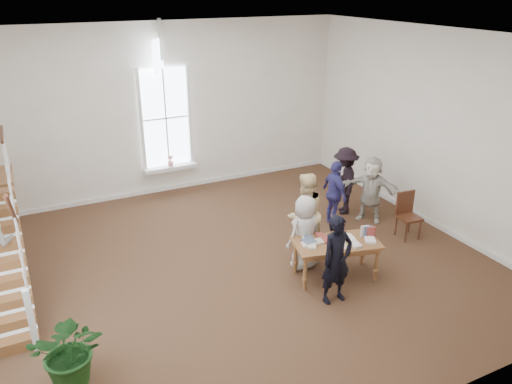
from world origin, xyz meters
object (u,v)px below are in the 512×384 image
library_table (336,246)px  side_chair (407,212)px  woman_cluster_c (371,189)px  floor_plant (71,350)px  woman_cluster_b (345,181)px  person_yellow (305,214)px  woman_cluster_a (335,193)px  elderly_woman (305,232)px  police_officer (337,260)px

library_table → side_chair: bearing=29.7°
woman_cluster_c → side_chair: bearing=-24.9°
floor_plant → woman_cluster_b: bearing=24.2°
woman_cluster_b → person_yellow: bearing=-30.8°
woman_cluster_b → floor_plant: 7.54m
woman_cluster_a → woman_cluster_c: 0.92m
elderly_woman → woman_cluster_c: bearing=-164.4°
police_officer → woman_cluster_a: bearing=53.6°
library_table → woman_cluster_b: woman_cluster_b is taller
elderly_woman → floor_plant: (-4.63, -1.29, -0.21)m
elderly_woman → library_table: bearing=111.2°
person_yellow → woman_cluster_b: 2.33m
woman_cluster_a → side_chair: size_ratio=1.50×
elderly_woman → woman_cluster_b: size_ratio=0.92×
woman_cluster_b → woman_cluster_c: size_ratio=1.05×
floor_plant → side_chair: 7.54m
elderly_woman → person_yellow: size_ratio=0.86×
library_table → elderly_woman: 0.69m
woman_cluster_a → side_chair: woman_cluster_a is taller
police_officer → woman_cluster_a: police_officer is taller
person_yellow → floor_plant: size_ratio=1.58×
woman_cluster_b → floor_plant: (-6.87, -3.09, -0.28)m
elderly_woman → police_officer: bearing=76.7°
elderly_woman → woman_cluster_c: size_ratio=0.96×
woman_cluster_c → woman_cluster_a: bearing=-140.6°
library_table → woman_cluster_c: bearing=51.6°
woman_cluster_c → elderly_woman: bearing=-103.7°
police_officer → woman_cluster_c: bearing=39.7°
woman_cluster_c → person_yellow: bearing=-111.9°
library_table → person_yellow: bearing=105.4°
woman_cluster_b → woman_cluster_c: (0.30, -0.65, -0.04)m
library_table → elderly_woman: (-0.34, 0.59, 0.09)m
woman_cluster_b → side_chair: size_ratio=1.60×
police_officer → floor_plant: police_officer is taller
elderly_woman → woman_cluster_a: (1.64, 1.35, 0.02)m
woman_cluster_c → library_table: bearing=-89.6°
woman_cluster_a → woman_cluster_c: (0.90, -0.20, 0.02)m
police_officer → floor_plant: bearing=178.0°
woman_cluster_a → woman_cluster_b: bearing=-49.9°
woman_cluster_c → side_chair: (0.24, -1.02, -0.21)m
elderly_woman → side_chair: (2.78, 0.13, -0.18)m
library_table → floor_plant: 5.02m
elderly_woman → woman_cluster_b: 2.87m
woman_cluster_a → floor_plant: bearing=116.1°
woman_cluster_b → woman_cluster_c: woman_cluster_b is taller
woman_cluster_b → floor_plant: woman_cluster_b is taller
woman_cluster_a → floor_plant: (-6.27, -2.64, -0.22)m
library_table → woman_cluster_a: (1.30, 1.94, 0.11)m
library_table → woman_cluster_c: 2.81m
police_officer → elderly_woman: size_ratio=1.09×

